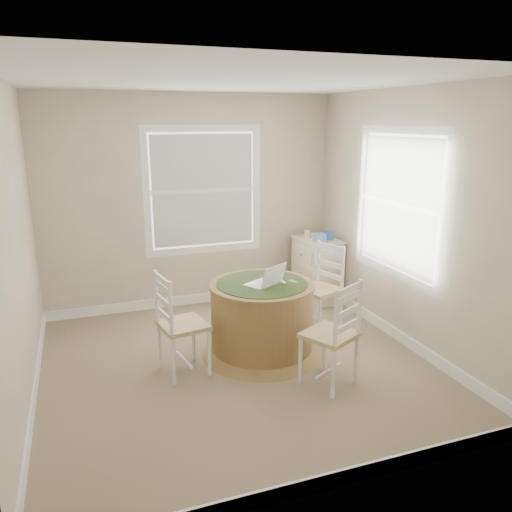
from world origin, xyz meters
name	(u,v)px	position (x,y,z in m)	size (l,w,h in m)	color
room	(247,229)	(0.17, 0.16, 1.30)	(3.64, 3.64, 2.64)	#887456
round_table	(262,315)	(0.32, 0.18, 0.40)	(1.21, 1.21, 0.74)	brown
chair_left	(183,324)	(-0.50, 0.05, 0.47)	(0.42, 0.40, 0.95)	white
chair_near	(329,334)	(0.66, -0.60, 0.47)	(0.42, 0.40, 0.95)	white
chair_right	(319,289)	(1.12, 0.52, 0.47)	(0.42, 0.40, 0.95)	white
laptop	(266,282)	(0.34, 0.13, 0.77)	(0.42, 0.40, 0.23)	white
mouse	(282,282)	(0.51, 0.12, 0.75)	(0.06, 0.09, 0.03)	white
phone	(293,282)	(0.63, 0.12, 0.74)	(0.04, 0.09, 0.02)	#B7BABF
keys	(280,279)	(0.54, 0.24, 0.74)	(0.06, 0.05, 0.03)	black
corner_chest	(316,270)	(1.52, 1.38, 0.41)	(0.50, 0.65, 0.83)	beige
tissue_box	(320,238)	(1.47, 1.22, 0.88)	(0.12, 0.12, 0.10)	#5173B9
box_yellow	(318,235)	(1.56, 1.43, 0.86)	(0.15, 0.10, 0.06)	#EDD153
box_blue	(330,235)	(1.65, 1.27, 0.89)	(0.08, 0.08, 0.12)	#385AA9
cup_cream	(306,234)	(1.43, 1.51, 0.87)	(0.07, 0.07, 0.09)	beige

